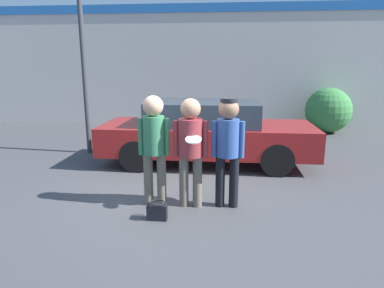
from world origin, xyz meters
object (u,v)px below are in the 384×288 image
object	(u,v)px
person_right	(228,142)
person_middle_with_frisbee	(191,143)
handbag	(157,211)
parked_car_near	(206,132)
person_left	(154,141)
shrub	(328,110)

from	to	relation	value
person_right	person_middle_with_frisbee	bearing A→B (deg)	-175.66
handbag	parked_car_near	bearing A→B (deg)	79.93
person_left	person_middle_with_frisbee	distance (m)	0.59
person_middle_with_frisbee	parked_car_near	bearing A→B (deg)	87.72
person_middle_with_frisbee	person_right	world-z (taller)	person_right
person_right	handbag	world-z (taller)	person_right
person_middle_with_frisbee	shrub	size ratio (longest dim) A/B	1.17
handbag	person_right	bearing A→B (deg)	30.37
shrub	handbag	distance (m)	8.40
person_right	shrub	size ratio (longest dim) A/B	1.17
person_right	parked_car_near	bearing A→B (deg)	101.20
person_right	parked_car_near	world-z (taller)	person_right
parked_car_near	handbag	size ratio (longest dim) A/B	15.98
person_middle_with_frisbee	handbag	size ratio (longest dim) A/B	5.86
shrub	handbag	bearing A→B (deg)	-121.60
parked_car_near	person_left	bearing A→B (deg)	-105.38
person_left	handbag	world-z (taller)	person_left
shrub	person_right	bearing A→B (deg)	-117.22
person_left	person_middle_with_frisbee	size ratio (longest dim) A/B	1.02
person_middle_with_frisbee	parked_car_near	size ratio (longest dim) A/B	0.37
person_left	parked_car_near	world-z (taller)	person_left
person_left	shrub	bearing A→B (deg)	55.41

